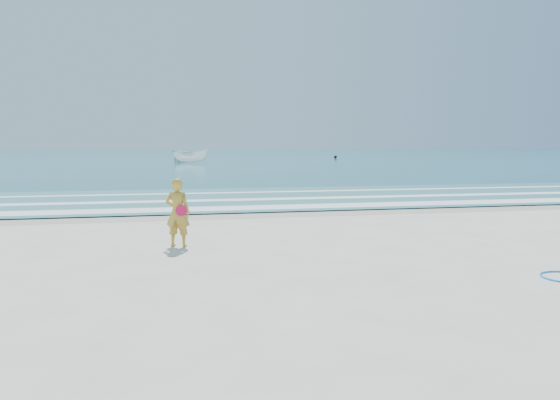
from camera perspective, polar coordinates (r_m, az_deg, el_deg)
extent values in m
plane|color=silver|center=(10.29, 1.96, -7.92)|extent=(400.00, 400.00, 0.00)
cube|color=#B2A893|center=(19.01, -4.54, -1.46)|extent=(400.00, 2.40, 0.00)
cube|color=#19727F|center=(114.74, -10.73, 4.73)|extent=(400.00, 190.00, 0.04)
cube|color=#59B7AD|center=(23.94, -6.08, 0.18)|extent=(400.00, 10.00, 0.01)
cube|color=white|center=(20.28, -5.02, -0.85)|extent=(400.00, 1.40, 0.01)
cube|color=white|center=(23.15, -5.88, 0.00)|extent=(400.00, 0.90, 0.01)
cube|color=white|center=(26.42, -6.63, 0.74)|extent=(400.00, 0.60, 0.01)
imported|color=white|center=(65.48, -9.35, 4.58)|extent=(4.46, 2.02, 1.67)
sphere|color=black|center=(83.01, 5.82, 4.50)|extent=(0.45, 0.45, 0.45)
imported|color=gold|center=(13.19, -10.63, -1.30)|extent=(0.70, 0.59, 1.64)
cylinder|color=#EF1549|center=(13.00, -10.27, -1.09)|extent=(0.27, 0.08, 0.27)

